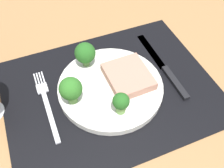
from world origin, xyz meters
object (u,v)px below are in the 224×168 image
object	(u,v)px
steak	(129,78)
fork	(47,103)
plate	(110,87)
knife	(165,69)

from	to	relation	value
steak	fork	bearing A→B (deg)	174.07
steak	plate	bearing A→B (deg)	173.51
steak	knife	bearing A→B (deg)	5.74
plate	fork	xyz separation A→B (cm)	(-14.10, 1.42, -0.55)
plate	fork	world-z (taller)	plate
plate	steak	distance (cm)	4.60
plate	steak	bearing A→B (deg)	-6.49
steak	fork	size ratio (longest dim) A/B	0.53
knife	fork	bearing A→B (deg)	179.31
plate	fork	bearing A→B (deg)	174.24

